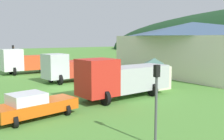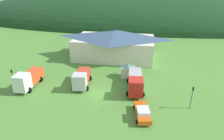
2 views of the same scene
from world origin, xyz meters
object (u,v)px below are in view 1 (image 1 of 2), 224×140
object	(u,v)px
depot_building	(192,48)
traffic_light_east	(156,96)
crane_truck_red	(121,78)
tow_truck_silver	(70,67)
service_pickup_orange	(34,105)
traffic_cone_mid_row	(85,96)
traffic_light_west	(13,56)
play_shed_cream	(154,73)
heavy_rig_white	(26,61)
traffic_cone_near_pickup	(22,99)

from	to	relation	value
depot_building	traffic_light_east	world-z (taller)	depot_building
crane_truck_red	depot_building	bearing A→B (deg)	-163.14
tow_truck_silver	service_pickup_orange	size ratio (longest dim) A/B	1.32
service_pickup_orange	traffic_cone_mid_row	world-z (taller)	service_pickup_orange
tow_truck_silver	crane_truck_red	bearing A→B (deg)	82.61
depot_building	tow_truck_silver	distance (m)	16.83
tow_truck_silver	traffic_light_east	bearing A→B (deg)	69.64
depot_building	traffic_cone_mid_row	distance (m)	19.25
service_pickup_orange	traffic_light_west	distance (m)	23.58
play_shed_cream	heavy_rig_white	xyz separation A→B (m)	(-17.62, -7.59, 0.19)
heavy_rig_white	traffic_cone_near_pickup	world-z (taller)	heavy_rig_white
play_shed_cream	traffic_cone_mid_row	bearing A→B (deg)	-93.49
depot_building	traffic_cone_mid_row	world-z (taller)	depot_building
heavy_rig_white	depot_building	bearing A→B (deg)	143.26
tow_truck_silver	service_pickup_orange	xyz separation A→B (m)	(11.52, -7.55, -0.81)
play_shed_cream	traffic_light_west	world-z (taller)	traffic_light_west
depot_building	play_shed_cream	bearing A→B (deg)	-66.77
tow_truck_silver	traffic_light_east	xyz separation A→B (m)	(18.72, -4.16, 0.70)
crane_truck_red	traffic_light_east	size ratio (longest dim) A/B	2.25
crane_truck_red	traffic_light_west	xyz separation A→B (m)	(-21.58, -3.48, 0.69)
crane_truck_red	traffic_light_east	world-z (taller)	traffic_light_east
heavy_rig_white	traffic_cone_near_pickup	xyz separation A→B (m)	(15.08, -4.57, -1.74)
heavy_rig_white	traffic_cone_near_pickup	bearing A→B (deg)	71.16
heavy_rig_white	service_pickup_orange	xyz separation A→B (m)	(21.03, -5.33, -0.91)
play_shed_cream	heavy_rig_white	bearing A→B (deg)	-156.69
depot_building	crane_truck_red	size ratio (longest dim) A/B	2.48
depot_building	tow_truck_silver	world-z (taller)	depot_building
heavy_rig_white	tow_truck_silver	distance (m)	9.76
crane_truck_red	traffic_cone_near_pickup	bearing A→B (deg)	-37.52
play_shed_cream	heavy_rig_white	distance (m)	19.18
depot_building	heavy_rig_white	distance (m)	22.70
depot_building	traffic_cone_mid_row	bearing A→B (deg)	-76.96
tow_truck_silver	crane_truck_red	xyz separation A→B (m)	(9.94, 0.08, 0.09)
tow_truck_silver	traffic_light_west	world-z (taller)	traffic_light_west
tow_truck_silver	traffic_cone_mid_row	distance (m)	8.10
traffic_light_east	traffic_cone_near_pickup	world-z (taller)	traffic_light_east
play_shed_cream	traffic_light_east	world-z (taller)	traffic_light_east
crane_truck_red	traffic_cone_near_pickup	distance (m)	8.32
depot_building	play_shed_cream	size ratio (longest dim) A/B	7.05
crane_truck_red	traffic_light_west	distance (m)	21.87
tow_truck_silver	traffic_cone_near_pickup	bearing A→B (deg)	31.53
traffic_light_west	traffic_light_east	size ratio (longest dim) A/B	1.04
heavy_rig_white	tow_truck_silver	bearing A→B (deg)	101.20
crane_truck_red	service_pickup_orange	world-z (taller)	crane_truck_red
heavy_rig_white	traffic_light_west	size ratio (longest dim) A/B	1.88
crane_truck_red	traffic_light_east	xyz separation A→B (m)	(8.77, -4.24, 0.61)
play_shed_cream	traffic_cone_mid_row	xyz separation A→B (m)	(-0.45, -7.42, -1.54)
service_pickup_orange	traffic_cone_mid_row	distance (m)	6.77
play_shed_cream	depot_building	bearing A→B (deg)	113.23
crane_truck_red	traffic_cone_mid_row	xyz separation A→B (m)	(-2.28, -2.13, -1.72)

